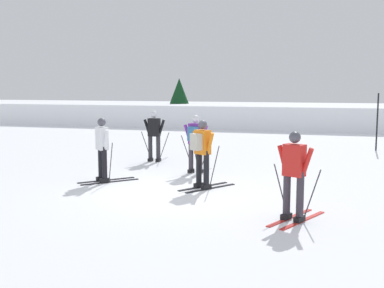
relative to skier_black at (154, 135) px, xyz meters
name	(u,v)px	position (x,y,z in m)	size (l,w,h in m)	color
ground_plane	(174,192)	(2.05, -4.14, -0.92)	(120.00, 120.00, 0.00)	white
far_snow_ridge	(270,115)	(2.05, 15.74, -0.24)	(80.00, 7.86, 1.36)	white
skier_black	(154,135)	(0.00, 0.00, 0.00)	(1.00, 1.61, 1.71)	silver
skier_purple	(195,141)	(1.90, -1.71, 0.04)	(1.00, 1.63, 1.71)	silver
skier_red	(294,174)	(4.99, -5.90, 0.00)	(1.02, 1.60, 1.71)	red
skier_white	(103,148)	(-0.14, -3.54, 0.00)	(1.37, 1.41, 1.71)	black
skier_orange	(202,151)	(2.61, -3.63, 0.04)	(1.20, 1.53, 1.71)	black
trail_marker_pole	(377,122)	(7.46, 5.01, 0.22)	(0.06, 0.06, 2.27)	black
conifer_far_left	(179,97)	(-3.97, 15.44, 0.87)	(1.91, 1.91, 3.04)	#513823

